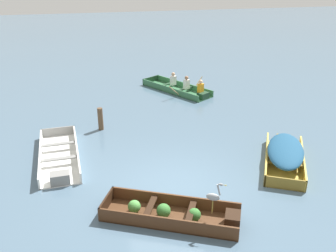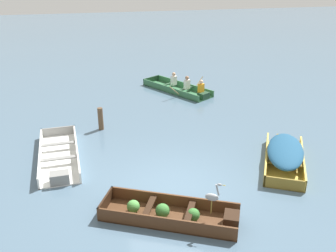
{
  "view_description": "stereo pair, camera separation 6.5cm",
  "coord_description": "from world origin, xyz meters",
  "px_view_note": "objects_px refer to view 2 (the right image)",
  "views": [
    {
      "loc": [
        -2.1,
        -8.65,
        5.83
      ],
      "look_at": [
        0.59,
        3.46,
        0.35
      ],
      "focal_mm": 40.0,
      "sensor_mm": 36.0,
      "label": 1
    },
    {
      "loc": [
        -2.04,
        -8.66,
        5.83
      ],
      "look_at": [
        0.59,
        3.46,
        0.35
      ],
      "focal_mm": 40.0,
      "sensor_mm": 36.0,
      "label": 2
    }
  ],
  "objects_px": {
    "heron_on_dinghy": "(213,196)",
    "rowboat_green_with_crew": "(181,88)",
    "skiff_white_near_moored": "(59,157)",
    "mooring_post": "(101,119)",
    "skiff_yellow_mid_moored": "(285,153)",
    "dinghy_dark_varnish_foreground": "(172,214)"
  },
  "relations": [
    {
      "from": "dinghy_dark_varnish_foreground",
      "to": "skiff_yellow_mid_moored",
      "type": "xyz_separation_m",
      "value": [
        4.03,
        1.93,
        0.24
      ]
    },
    {
      "from": "heron_on_dinghy",
      "to": "skiff_yellow_mid_moored",
      "type": "bearing_deg",
      "value": 37.12
    },
    {
      "from": "skiff_yellow_mid_moored",
      "to": "mooring_post",
      "type": "relative_size",
      "value": 3.71
    },
    {
      "from": "heron_on_dinghy",
      "to": "rowboat_green_with_crew",
      "type": "bearing_deg",
      "value": 80.15
    },
    {
      "from": "skiff_white_near_moored",
      "to": "mooring_post",
      "type": "height_order",
      "value": "mooring_post"
    },
    {
      "from": "rowboat_green_with_crew",
      "to": "heron_on_dinghy",
      "type": "relative_size",
      "value": 4.47
    },
    {
      "from": "dinghy_dark_varnish_foreground",
      "to": "skiff_yellow_mid_moored",
      "type": "relative_size",
      "value": 1.09
    },
    {
      "from": "heron_on_dinghy",
      "to": "mooring_post",
      "type": "distance_m",
      "value": 6.7
    },
    {
      "from": "dinghy_dark_varnish_foreground",
      "to": "skiff_yellow_mid_moored",
      "type": "bearing_deg",
      "value": 25.6
    },
    {
      "from": "mooring_post",
      "to": "skiff_white_near_moored",
      "type": "bearing_deg",
      "value": -123.48
    },
    {
      "from": "skiff_white_near_moored",
      "to": "mooring_post",
      "type": "distance_m",
      "value": 2.61
    },
    {
      "from": "skiff_white_near_moored",
      "to": "mooring_post",
      "type": "bearing_deg",
      "value": 56.52
    },
    {
      "from": "skiff_yellow_mid_moored",
      "to": "heron_on_dinghy",
      "type": "relative_size",
      "value": 3.79
    },
    {
      "from": "mooring_post",
      "to": "dinghy_dark_varnish_foreground",
      "type": "bearing_deg",
      "value": -76.2
    },
    {
      "from": "rowboat_green_with_crew",
      "to": "mooring_post",
      "type": "bearing_deg",
      "value": -137.58
    },
    {
      "from": "skiff_white_near_moored",
      "to": "skiff_yellow_mid_moored",
      "type": "relative_size",
      "value": 1.12
    },
    {
      "from": "rowboat_green_with_crew",
      "to": "heron_on_dinghy",
      "type": "xyz_separation_m",
      "value": [
        -1.73,
        -9.94,
        0.68
      ]
    },
    {
      "from": "skiff_yellow_mid_moored",
      "to": "heron_on_dinghy",
      "type": "distance_m",
      "value": 4.02
    },
    {
      "from": "skiff_white_near_moored",
      "to": "rowboat_green_with_crew",
      "type": "distance_m",
      "value": 7.96
    },
    {
      "from": "dinghy_dark_varnish_foreground",
      "to": "skiff_white_near_moored",
      "type": "height_order",
      "value": "dinghy_dark_varnish_foreground"
    },
    {
      "from": "skiff_yellow_mid_moored",
      "to": "dinghy_dark_varnish_foreground",
      "type": "bearing_deg",
      "value": -154.4
    },
    {
      "from": "skiff_yellow_mid_moored",
      "to": "mooring_post",
      "type": "height_order",
      "value": "mooring_post"
    }
  ]
}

